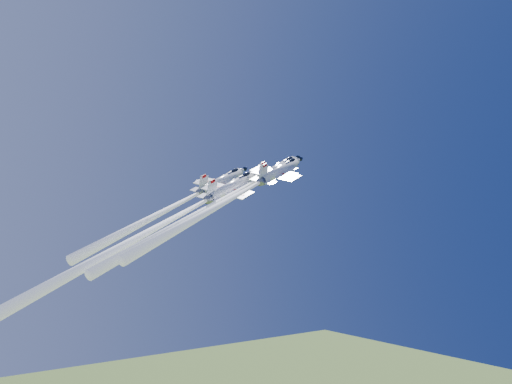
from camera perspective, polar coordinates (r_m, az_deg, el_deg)
jet_lead at (r=108.48m, az=-3.47°, el=-0.85°), size 42.13×20.15×40.43m
jet_left at (r=113.70m, az=-7.84°, el=-1.20°), size 35.79×17.08×30.37m
jet_right at (r=105.27m, az=-2.26°, el=-0.52°), size 37.17×17.76×33.28m
jet_slot at (r=101.61m, az=-9.09°, el=-3.07°), size 43.12×20.61×40.48m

